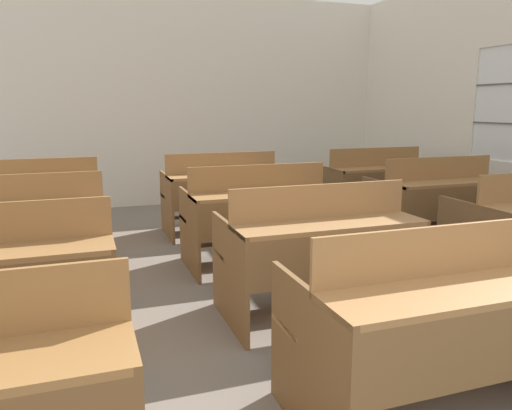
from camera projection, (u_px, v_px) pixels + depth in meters
name	position (u px, v px, depth m)	size (l,w,h in m)	color
wall_back	(173.00, 101.00, 7.41)	(6.72, 0.06, 3.10)	white
bench_front_center	(437.00, 321.00, 2.32)	(1.31, 0.79, 0.95)	brown
bench_second_center	(319.00, 249.00, 3.49)	(1.31, 0.79, 0.95)	brown
bench_third_left	(20.00, 231.00, 3.99)	(1.31, 0.79, 0.95)	brown
bench_third_center	(258.00, 214.00, 4.63)	(1.31, 0.79, 0.95)	brown
bench_third_right	(437.00, 200.00, 5.31)	(1.31, 0.79, 0.95)	brown
bench_back_left	(33.00, 203.00, 5.15)	(1.31, 0.79, 0.95)	brown
bench_back_center	(222.00, 192.00, 5.83)	(1.31, 0.79, 0.95)	brown
bench_back_right	(374.00, 183.00, 6.47)	(1.31, 0.79, 0.95)	brown
wastepaper_bin	(387.00, 193.00, 7.48)	(0.25, 0.25, 0.39)	#1E6B33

